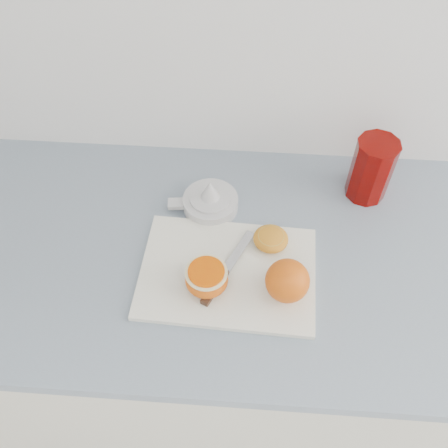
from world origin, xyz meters
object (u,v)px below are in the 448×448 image
half_orange (207,278)px  citrus_juicer (210,201)px  cutting_board (228,273)px  red_tumbler (371,171)px  counter (255,342)px

half_orange → citrus_juicer: 0.21m
cutting_board → half_orange: bearing=-136.3°
half_orange → citrus_juicer: size_ratio=0.54×
half_orange → red_tumbler: size_ratio=0.55×
half_orange → cutting_board: bearing=43.7°
cutting_board → red_tumbler: 0.39m
counter → citrus_juicer: 0.50m
cutting_board → citrus_juicer: citrus_juicer is taller
cutting_board → counter: bearing=40.2°
half_orange → citrus_juicer: bearing=93.5°
counter → half_orange: half_orange is taller
counter → citrus_juicer: size_ratio=15.86×
cutting_board → citrus_juicer: size_ratio=2.24×
counter → citrus_juicer: citrus_juicer is taller
cutting_board → half_orange: half_orange is taller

